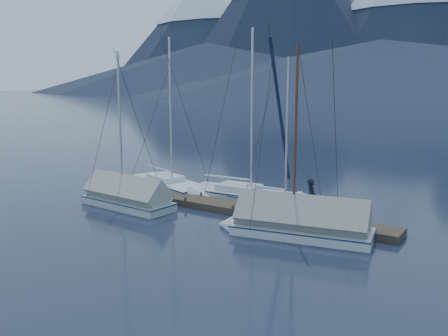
# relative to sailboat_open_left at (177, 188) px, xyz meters

# --- Properties ---
(ground) EXTENTS (1000.00, 1000.00, 0.00)m
(ground) POSITION_rel_sailboat_open_left_xyz_m (4.82, -4.00, -0.18)
(ground) COLOR black
(ground) RESTS_ON ground
(dock) EXTENTS (18.00, 1.50, 0.54)m
(dock) POSITION_rel_sailboat_open_left_xyz_m (4.82, -2.00, -0.07)
(dock) COLOR #382D23
(dock) RESTS_ON ground
(mooring_posts) EXTENTS (15.12, 1.52, 0.35)m
(mooring_posts) POSITION_rel_sailboat_open_left_xyz_m (4.32, -2.00, 0.17)
(mooring_posts) COLOR #382D23
(mooring_posts) RESTS_ON ground
(sailboat_open_left) EXTENTS (7.95, 4.36, 10.13)m
(sailboat_open_left) POSITION_rel_sailboat_open_left_xyz_m (0.00, 0.00, 0.00)
(sailboat_open_left) COLOR silver
(sailboat_open_left) RESTS_ON ground
(sailboat_open_mid) EXTENTS (7.95, 3.37, 10.37)m
(sailboat_open_mid) POSITION_rel_sailboat_open_left_xyz_m (5.53, 0.53, 0.00)
(sailboat_open_mid) COLOR silver
(sailboat_open_mid) RESTS_ON ground
(sailboat_open_right) EXTENTS (6.61, 2.79, 8.60)m
(sailboat_open_right) POSITION_rel_sailboat_open_left_xyz_m (7.80, 0.01, -0.03)
(sailboat_open_right) COLOR silver
(sailboat_open_right) RESTS_ON ground
(sailboat_covered_near) EXTENTS (7.13, 3.42, 8.90)m
(sailboat_covered_near) POSITION_rel_sailboat_open_left_xyz_m (9.56, -3.96, 0.27)
(sailboat_covered_near) COLOR silver
(sailboat_covered_near) RESTS_ON ground
(sailboat_covered_far) EXTENTS (6.46, 2.70, 8.91)m
(sailboat_covered_far) POSITION_rel_sailboat_open_left_xyz_m (-0.22, -4.41, 0.26)
(sailboat_covered_far) COLOR silver
(sailboat_covered_far) RESTS_ON ground
(person) EXTENTS (0.63, 0.76, 1.78)m
(person) POSITION_rel_sailboat_open_left_xyz_m (9.59, -1.80, 1.05)
(person) COLOR black
(person) RESTS_ON dock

